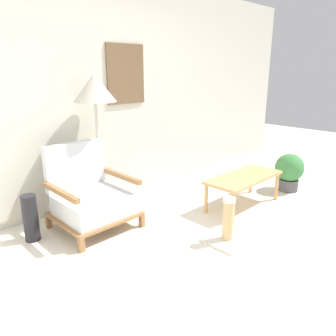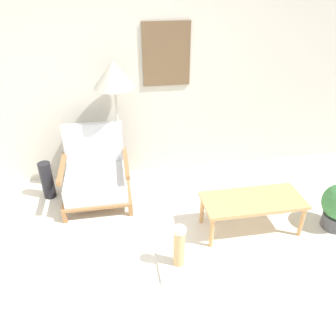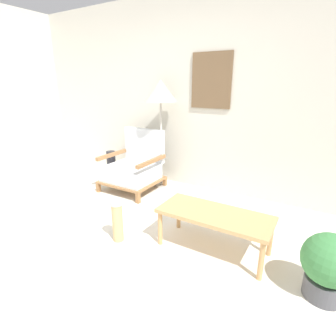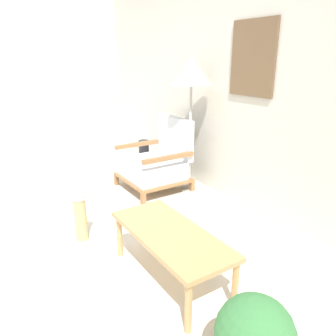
{
  "view_description": "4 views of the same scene",
  "coord_description": "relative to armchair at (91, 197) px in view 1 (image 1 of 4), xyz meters",
  "views": [
    {
      "loc": [
        -2.13,
        -1.26,
        1.62
      ],
      "look_at": [
        0.32,
        1.24,
        0.55
      ],
      "focal_mm": 35.0,
      "sensor_mm": 36.0,
      "label": 1
    },
    {
      "loc": [
        -0.2,
        -1.75,
        2.37
      ],
      "look_at": [
        0.32,
        1.24,
        0.55
      ],
      "focal_mm": 35.0,
      "sensor_mm": 36.0,
      "label": 2
    },
    {
      "loc": [
        1.87,
        -1.31,
        1.52
      ],
      "look_at": [
        0.32,
        1.24,
        0.55
      ],
      "focal_mm": 28.0,
      "sensor_mm": 36.0,
      "label": 3
    },
    {
      "loc": [
        2.83,
        -0.37,
        1.57
      ],
      "look_at": [
        0.32,
        1.24,
        0.55
      ],
      "focal_mm": 35.0,
      "sensor_mm": 36.0,
      "label": 4
    }
  ],
  "objects": [
    {
      "name": "potted_plant",
      "position": [
        2.52,
        -0.95,
        -0.05
      ],
      "size": [
        0.39,
        0.39,
        0.52
      ],
      "color": "#4C4C51",
      "rests_on": "ground_plane"
    },
    {
      "name": "wall_back",
      "position": [
        0.48,
        0.59,
        1.02
      ],
      "size": [
        8.0,
        0.09,
        2.7
      ],
      "color": "beige",
      "rests_on": "ground_plane"
    },
    {
      "name": "scratching_post",
      "position": [
        0.75,
        -1.21,
        -0.19
      ],
      "size": [
        0.39,
        0.39,
        0.46
      ],
      "color": "beige",
      "rests_on": "ground_plane"
    },
    {
      "name": "floor_lamp",
      "position": [
        0.3,
        0.28,
        1.05
      ],
      "size": [
        0.46,
        0.46,
        1.57
      ],
      "color": "#B7B2A8",
      "rests_on": "ground_plane"
    },
    {
      "name": "vase",
      "position": [
        -0.59,
        0.15,
        -0.09
      ],
      "size": [
        0.14,
        0.14,
        0.47
      ],
      "primitive_type": "cylinder",
      "color": "black",
      "rests_on": "ground_plane"
    },
    {
      "name": "coffee_table",
      "position": [
        1.59,
        -0.83,
        0.01
      ],
      "size": [
        1.03,
        0.45,
        0.39
      ],
      "color": "tan",
      "rests_on": "ground_plane"
    },
    {
      "name": "armchair",
      "position": [
        0.0,
        0.0,
        0.0
      ],
      "size": [
        0.77,
        0.72,
        0.87
      ],
      "color": "olive",
      "rests_on": "ground_plane"
    },
    {
      "name": "ground_plane",
      "position": [
        0.48,
        -1.58,
        -0.33
      ],
      "size": [
        14.0,
        14.0,
        0.0
      ],
      "primitive_type": "plane",
      "color": "silver"
    }
  ]
}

